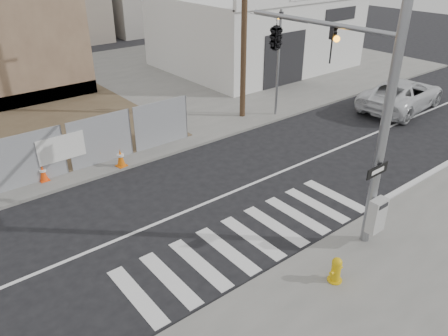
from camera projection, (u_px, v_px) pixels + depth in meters
ground at (204, 204)px, 15.22m from camera, size 100.00×100.00×0.00m
sidewalk_far at (59, 101)px, 24.89m from camera, size 50.00×20.00×0.12m
signal_pole at (309, 68)px, 12.97m from camera, size 0.96×5.87×7.00m
far_signal_pole at (279, 49)px, 21.23m from camera, size 0.16×0.20×5.60m
concrete_wall_right at (38, 42)px, 23.13m from camera, size 5.50×1.30×8.00m
auto_shop at (254, 31)px, 30.78m from camera, size 12.00×10.20×5.95m
utility_pole_right at (244, 12)px, 20.22m from camera, size 1.60×0.28×10.00m
fire_hydrant at (336, 270)px, 11.45m from camera, size 0.46×0.42×0.74m
suv at (402, 94)px, 23.50m from camera, size 6.19×3.42×1.64m
traffic_cone_c at (43, 173)px, 16.32m from camera, size 0.34×0.34×0.65m
traffic_cone_d at (121, 158)px, 17.36m from camera, size 0.44×0.44×0.74m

